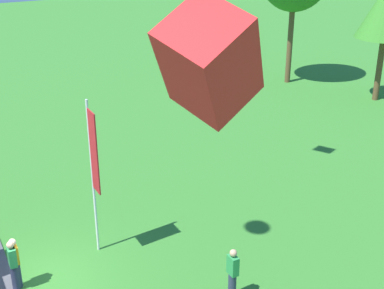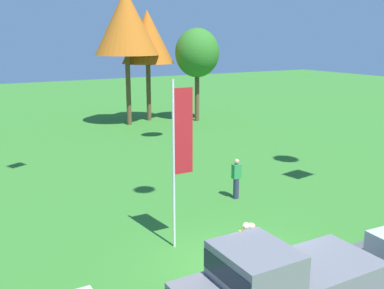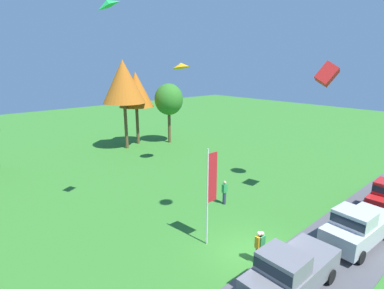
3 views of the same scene
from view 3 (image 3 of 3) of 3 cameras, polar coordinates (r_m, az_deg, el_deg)
The scene contains 14 objects.
ground_plane at distance 16.59m, azimuth 11.28°, elevation -19.90°, with size 120.00×120.00×0.00m, color #337528.
pavement_strip at distance 15.44m, azimuth 20.43°, elevation -23.52°, with size 36.00×4.40×0.06m, color #4C4C51.
car_pickup_by_flagpole at distance 14.09m, azimuth 18.10°, elevation -21.97°, with size 5.02×2.09×2.14m.
car_pickup_far_end at distance 18.66m, azimuth 28.98°, elevation -13.48°, with size 5.12×2.33×2.14m.
person_on_lawn at distance 21.07m, azimuth 6.21°, elevation -9.02°, with size 0.36×0.24×1.71m.
person_watching_sky at distance 15.63m, azimuth 12.52°, elevation -18.51°, with size 0.36×0.24×1.71m.
person_beside_suv at distance 15.66m, azimuth 13.02°, elevation -18.46°, with size 0.36×0.24×1.71m.
tree_lone_near at distance 34.55m, azimuth -12.94°, elevation 11.57°, with size 4.73×4.73×9.99m.
tree_left_of_center at distance 36.50m, azimuth -10.66°, elevation 10.20°, with size 4.09×4.09×8.63m.
tree_far_right at distance 36.69m, azimuth -4.44°, elevation 8.53°, with size 3.44×3.44×7.26m.
flag_banner at distance 15.69m, azimuth 3.58°, elevation -7.59°, with size 0.71×0.08×5.37m.
kite_diamond_high_right at distance 17.66m, azimuth -15.95°, elevation 24.47°, with size 0.85×0.90×0.29m, color green.
kite_box_over_trees at distance 21.49m, azimuth 24.32°, elevation 12.09°, with size 0.89×0.89×1.25m, color red.
kite_delta_low_drifter at distance 27.02m, azimuth -2.09°, elevation 14.83°, with size 1.54×1.54×0.42m, color orange.
Camera 3 is at (-11.18, -7.86, 9.40)m, focal length 28.00 mm.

